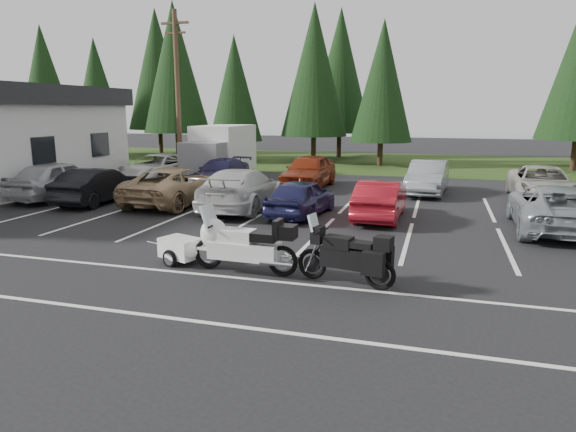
% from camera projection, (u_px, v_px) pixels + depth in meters
% --- Properties ---
extents(ground, '(120.00, 120.00, 0.00)m').
position_uv_depth(ground, '(292.00, 242.00, 14.91)').
color(ground, black).
rests_on(ground, ground).
extents(grass_strip, '(80.00, 16.00, 0.01)m').
position_uv_depth(grass_strip, '(383.00, 162.00, 37.43)').
color(grass_strip, '#213611').
rests_on(grass_strip, ground).
extents(lake_water, '(70.00, 50.00, 0.02)m').
position_uv_depth(lake_water, '(442.00, 140.00, 65.40)').
color(lake_water, slate).
rests_on(lake_water, ground).
extents(utility_pole, '(1.60, 0.26, 9.00)m').
position_uv_depth(utility_pole, '(178.00, 92.00, 28.01)').
color(utility_pole, '#473321').
rests_on(utility_pole, ground).
extents(box_truck, '(2.40, 5.60, 2.90)m').
position_uv_depth(box_truck, '(217.00, 152.00, 28.58)').
color(box_truck, silver).
rests_on(box_truck, ground).
extents(stall_markings, '(32.00, 16.00, 0.01)m').
position_uv_depth(stall_markings, '(309.00, 227.00, 16.78)').
color(stall_markings, silver).
rests_on(stall_markings, ground).
extents(conifer_0, '(4.58, 4.58, 10.66)m').
position_uv_depth(conifer_0, '(44.00, 80.00, 42.58)').
color(conifer_0, '#332316').
rests_on(conifer_0, ground).
extents(conifer_1, '(3.96, 3.96, 9.22)m').
position_uv_depth(conifer_1, '(96.00, 89.00, 39.86)').
color(conifer_1, '#332316').
rests_on(conifer_1, ground).
extents(conifer_2, '(5.10, 5.10, 11.89)m').
position_uv_depth(conifer_2, '(175.00, 68.00, 39.36)').
color(conifer_2, '#332316').
rests_on(conifer_2, ground).
extents(conifer_3, '(3.87, 3.87, 9.02)m').
position_uv_depth(conifer_3, '(235.00, 89.00, 36.85)').
color(conifer_3, '#332316').
rests_on(conifer_3, ground).
extents(conifer_4, '(4.80, 4.80, 11.17)m').
position_uv_depth(conifer_4, '(314.00, 70.00, 36.47)').
color(conifer_4, '#332316').
rests_on(conifer_4, ground).
extents(conifer_5, '(4.14, 4.14, 9.63)m').
position_uv_depth(conifer_5, '(383.00, 81.00, 34.03)').
color(conifer_5, '#332316').
rests_on(conifer_5, ground).
extents(conifer_back_a, '(5.28, 5.28, 12.30)m').
position_uv_depth(conifer_back_a, '(157.00, 69.00, 44.37)').
color(conifer_back_a, '#332316').
rests_on(conifer_back_a, ground).
extents(conifer_back_b, '(4.97, 4.97, 11.58)m').
position_uv_depth(conifer_back_b, '(340.00, 71.00, 40.46)').
color(conifer_back_b, '#332316').
rests_on(conifer_back_b, ground).
extents(car_near_0, '(2.11, 4.94, 1.67)m').
position_uv_depth(car_near_0, '(59.00, 179.00, 22.04)').
color(car_near_0, '#AFB0B4').
rests_on(car_near_0, ground).
extents(car_near_1, '(1.70, 4.44, 1.45)m').
position_uv_depth(car_near_1, '(98.00, 186.00, 21.02)').
color(car_near_1, black).
rests_on(car_near_1, ground).
extents(car_near_2, '(2.71, 5.51, 1.50)m').
position_uv_depth(car_near_2, '(177.00, 186.00, 20.83)').
color(car_near_2, '#977B57').
rests_on(car_near_2, ground).
extents(car_near_3, '(2.43, 5.53, 1.58)m').
position_uv_depth(car_near_3, '(242.00, 189.00, 19.68)').
color(car_near_3, silver).
rests_on(car_near_3, ground).
extents(car_near_4, '(1.97, 4.12, 1.36)m').
position_uv_depth(car_near_4, '(301.00, 197.00, 18.47)').
color(car_near_4, '#1C1C46').
rests_on(car_near_4, ground).
extents(car_near_5, '(1.52, 4.18, 1.37)m').
position_uv_depth(car_near_5, '(380.00, 200.00, 17.96)').
color(car_near_5, maroon).
rests_on(car_near_5, ground).
extents(car_near_6, '(2.56, 5.34, 1.47)m').
position_uv_depth(car_near_6, '(555.00, 208.00, 16.17)').
color(car_near_6, gray).
rests_on(car_near_6, ground).
extents(car_far_0, '(2.92, 5.52, 1.48)m').
position_uv_depth(car_far_0, '(158.00, 168.00, 27.08)').
color(car_far_0, silver).
rests_on(car_far_0, ground).
extents(car_far_1, '(1.97, 4.67, 1.35)m').
position_uv_depth(car_far_1, '(220.00, 173.00, 25.78)').
color(car_far_1, '#1F1B45').
rests_on(car_far_1, ground).
extents(car_far_2, '(2.06, 4.87, 1.64)m').
position_uv_depth(car_far_2, '(309.00, 171.00, 25.10)').
color(car_far_2, maroon).
rests_on(car_far_2, ground).
extents(car_far_3, '(1.92, 4.61, 1.48)m').
position_uv_depth(car_far_3, '(428.00, 178.00, 23.36)').
color(car_far_3, gray).
rests_on(car_far_3, ground).
extents(car_far_4, '(2.51, 5.26, 1.45)m').
position_uv_depth(car_far_4, '(542.00, 184.00, 21.53)').
color(car_far_4, '#ACA89E').
rests_on(car_far_4, ground).
extents(touring_motorcycle, '(2.93, 1.00, 1.61)m').
position_uv_depth(touring_motorcycle, '(244.00, 239.00, 11.96)').
color(touring_motorcycle, silver).
rests_on(touring_motorcycle, ground).
extents(cargo_trailer, '(1.60, 1.22, 0.65)m').
position_uv_depth(cargo_trailer, '(181.00, 250.00, 12.80)').
color(cargo_trailer, white).
rests_on(cargo_trailer, ground).
extents(adventure_motorcycle, '(2.65, 1.38, 1.54)m').
position_uv_depth(adventure_motorcycle, '(345.00, 251.00, 11.14)').
color(adventure_motorcycle, black).
rests_on(adventure_motorcycle, ground).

